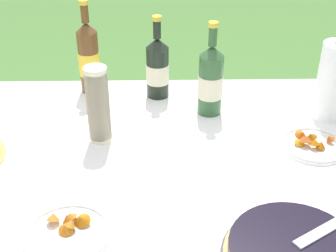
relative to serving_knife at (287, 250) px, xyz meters
name	(u,v)px	position (x,y,z in m)	size (l,w,h in m)	color
garden_table	(108,190)	(-0.43, 0.36, -0.12)	(1.70, 1.22, 0.71)	brown
tablecloth	(107,178)	(-0.43, 0.36, -0.08)	(1.71, 1.23, 0.10)	white
serving_knife	(287,250)	(0.00, 0.00, 0.00)	(0.33, 0.22, 0.01)	silver
cup_stack	(98,105)	(-0.47, 0.55, 0.06)	(0.07, 0.07, 0.25)	beige
cider_bottle_green	(211,80)	(-0.10, 0.72, 0.06)	(0.09, 0.09, 0.33)	#2D562D
cider_bottle_amber	(89,58)	(-0.54, 0.90, 0.07)	(0.08, 0.08, 0.35)	brown
juice_bottle_red	(158,68)	(-0.28, 0.85, 0.05)	(0.08, 0.08, 0.31)	black
snack_plate_near	(68,232)	(-0.50, 0.12, -0.05)	(0.21, 0.21, 0.05)	white
snack_plate_left	(313,144)	(0.20, 0.49, -0.05)	(0.20, 0.20, 0.05)	white
paper_towel_roll	(333,81)	(0.31, 0.68, 0.07)	(0.11, 0.11, 0.27)	white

